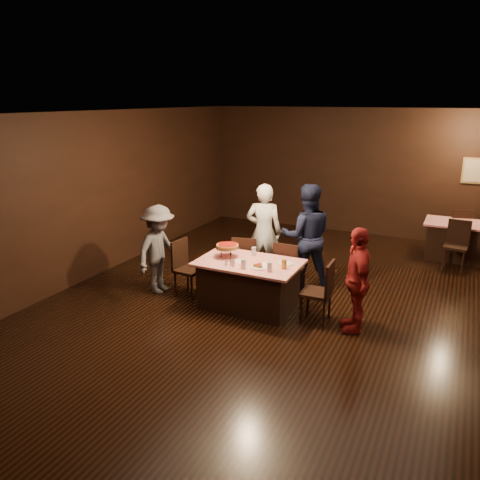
% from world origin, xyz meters
% --- Properties ---
extents(room, '(10.00, 10.04, 3.02)m').
position_xyz_m(room, '(0.00, 0.01, 2.14)').
color(room, black).
rests_on(room, ground).
extents(main_table, '(1.60, 1.00, 0.77)m').
position_xyz_m(main_table, '(-0.81, -0.09, 0.39)').
color(main_table, red).
rests_on(main_table, ground).
extents(back_table, '(1.30, 0.90, 0.77)m').
position_xyz_m(back_table, '(2.07, 3.94, 0.39)').
color(back_table, '#AF0B16').
rests_on(back_table, ground).
extents(chair_far_left, '(0.50, 0.50, 0.95)m').
position_xyz_m(chair_far_left, '(-1.21, 0.66, 0.47)').
color(chair_far_left, black).
rests_on(chair_far_left, ground).
extents(chair_far_right, '(0.43, 0.43, 0.95)m').
position_xyz_m(chair_far_right, '(-0.41, 0.66, 0.47)').
color(chair_far_right, black).
rests_on(chair_far_right, ground).
extents(chair_end_left, '(0.46, 0.46, 0.95)m').
position_xyz_m(chair_end_left, '(-1.91, -0.09, 0.47)').
color(chair_end_left, black).
rests_on(chair_end_left, ground).
extents(chair_end_right, '(0.43, 0.43, 0.95)m').
position_xyz_m(chair_end_right, '(0.29, -0.09, 0.47)').
color(chair_end_right, black).
rests_on(chair_end_right, ground).
extents(chair_back_near, '(0.45, 0.45, 0.95)m').
position_xyz_m(chair_back_near, '(2.07, 3.24, 0.47)').
color(chair_back_near, black).
rests_on(chair_back_near, ground).
extents(chair_back_far, '(0.51, 0.51, 0.95)m').
position_xyz_m(chair_back_far, '(2.07, 4.54, 0.47)').
color(chair_back_far, black).
rests_on(chair_back_far, ground).
extents(diner_white_jacket, '(0.73, 0.57, 1.77)m').
position_xyz_m(diner_white_jacket, '(-1.10, 1.18, 0.89)').
color(diner_white_jacket, white).
rests_on(diner_white_jacket, ground).
extents(diner_navy_hoodie, '(1.10, 1.00, 1.84)m').
position_xyz_m(diner_navy_hoodie, '(-0.28, 1.12, 0.92)').
color(diner_navy_hoodie, '#131832').
rests_on(diner_navy_hoodie, ground).
extents(diner_grey_knit, '(0.63, 1.02, 1.52)m').
position_xyz_m(diner_grey_knit, '(-2.45, -0.18, 0.76)').
color(diner_grey_knit, '#5D5C61').
rests_on(diner_grey_knit, ground).
extents(diner_red_shirt, '(0.71, 0.97, 1.53)m').
position_xyz_m(diner_red_shirt, '(0.87, -0.11, 0.77)').
color(diner_red_shirt, maroon).
rests_on(diner_red_shirt, ground).
extents(pizza_stand, '(0.38, 0.38, 0.22)m').
position_xyz_m(pizza_stand, '(-1.21, -0.04, 0.95)').
color(pizza_stand, black).
rests_on(pizza_stand, main_table).
extents(plate_with_slice, '(0.25, 0.25, 0.06)m').
position_xyz_m(plate_with_slice, '(-0.56, -0.27, 0.80)').
color(plate_with_slice, white).
rests_on(plate_with_slice, main_table).
extents(plate_empty, '(0.25, 0.25, 0.01)m').
position_xyz_m(plate_empty, '(-0.26, 0.06, 0.78)').
color(plate_empty, white).
rests_on(plate_empty, main_table).
extents(glass_front_left, '(0.08, 0.08, 0.14)m').
position_xyz_m(glass_front_left, '(-0.76, -0.39, 0.84)').
color(glass_front_left, silver).
rests_on(glass_front_left, main_table).
extents(glass_front_right, '(0.08, 0.08, 0.14)m').
position_xyz_m(glass_front_right, '(-0.36, -0.34, 0.84)').
color(glass_front_right, silver).
rests_on(glass_front_right, main_table).
extents(glass_amber, '(0.08, 0.08, 0.14)m').
position_xyz_m(glass_amber, '(-0.21, -0.14, 0.84)').
color(glass_amber, '#BF7F26').
rests_on(glass_amber, main_table).
extents(glass_back, '(0.08, 0.08, 0.14)m').
position_xyz_m(glass_back, '(-0.86, 0.21, 0.84)').
color(glass_back, silver).
rests_on(glass_back, main_table).
extents(condiments, '(0.17, 0.10, 0.09)m').
position_xyz_m(condiments, '(-0.99, -0.38, 0.82)').
color(condiments, silver).
rests_on(condiments, main_table).
extents(napkin_center, '(0.19, 0.19, 0.01)m').
position_xyz_m(napkin_center, '(-0.51, -0.09, 0.77)').
color(napkin_center, white).
rests_on(napkin_center, main_table).
extents(napkin_left, '(0.21, 0.21, 0.01)m').
position_xyz_m(napkin_left, '(-0.96, -0.14, 0.77)').
color(napkin_left, white).
rests_on(napkin_left, main_table).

